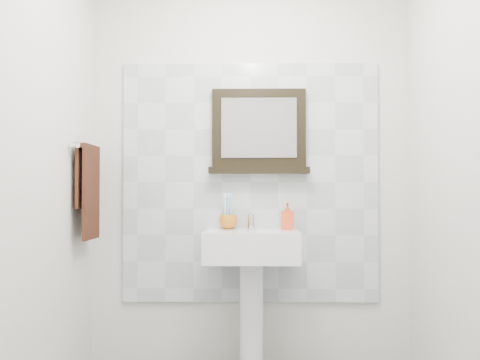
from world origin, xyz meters
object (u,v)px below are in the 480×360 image
(hand_towel, at_px, (89,184))
(toothbrush_cup, at_px, (228,222))
(framed_mirror, at_px, (259,134))
(pedestal_sink, at_px, (251,262))
(soap_dispenser, at_px, (287,216))

(hand_towel, bearing_deg, toothbrush_cup, 14.47)
(framed_mirror, bearing_deg, pedestal_sink, -104.36)
(soap_dispenser, bearing_deg, toothbrush_cup, 179.57)
(toothbrush_cup, xyz_separation_m, framed_mirror, (0.19, 0.05, 0.55))
(pedestal_sink, bearing_deg, soap_dispenser, 24.41)
(pedestal_sink, distance_m, toothbrush_cup, 0.30)
(toothbrush_cup, bearing_deg, framed_mirror, 13.58)
(pedestal_sink, relative_size, hand_towel, 1.75)
(toothbrush_cup, distance_m, framed_mirror, 0.58)
(framed_mirror, bearing_deg, toothbrush_cup, -166.42)
(soap_dispenser, distance_m, hand_towel, 1.20)
(pedestal_sink, xyz_separation_m, framed_mirror, (0.05, 0.19, 0.78))
(pedestal_sink, height_order, framed_mirror, framed_mirror)
(pedestal_sink, distance_m, hand_towel, 1.05)
(framed_mirror, distance_m, hand_towel, 1.08)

